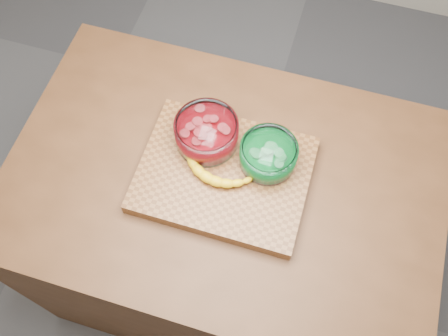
# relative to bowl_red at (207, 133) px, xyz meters

# --- Properties ---
(ground) EXTENTS (3.50, 3.50, 0.00)m
(ground) POSITION_rel_bowl_red_xyz_m (0.07, -0.08, -0.98)
(ground) COLOR #525256
(ground) RESTS_ON ground
(counter) EXTENTS (1.20, 0.80, 0.90)m
(counter) POSITION_rel_bowl_red_xyz_m (0.07, -0.08, -0.53)
(counter) COLOR #4D2C17
(counter) RESTS_ON ground
(cutting_board) EXTENTS (0.45, 0.35, 0.04)m
(cutting_board) POSITION_rel_bowl_red_xyz_m (0.07, -0.08, -0.06)
(cutting_board) COLOR brown
(cutting_board) RESTS_ON counter
(bowl_red) EXTENTS (0.17, 0.17, 0.08)m
(bowl_red) POSITION_rel_bowl_red_xyz_m (0.00, 0.00, 0.00)
(bowl_red) COLOR white
(bowl_red) RESTS_ON cutting_board
(bowl_green) EXTENTS (0.15, 0.15, 0.07)m
(bowl_green) POSITION_rel_bowl_red_xyz_m (0.17, -0.01, -0.00)
(bowl_green) COLOR white
(bowl_green) RESTS_ON cutting_board
(banana) EXTENTS (0.23, 0.14, 0.03)m
(banana) POSITION_rel_bowl_red_xyz_m (0.05, -0.08, -0.02)
(banana) COLOR gold
(banana) RESTS_ON cutting_board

